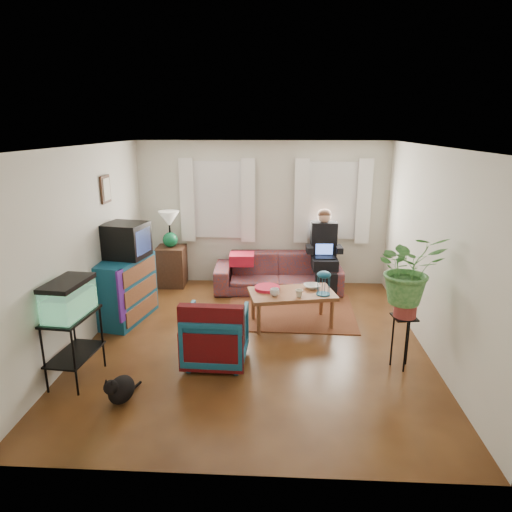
# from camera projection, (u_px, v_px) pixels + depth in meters

# --- Properties ---
(floor) EXTENTS (4.50, 5.00, 0.01)m
(floor) POSITION_uv_depth(u_px,v_px,m) (254.00, 341.00, 6.25)
(floor) COLOR #4F2B14
(floor) RESTS_ON ground
(ceiling) EXTENTS (4.50, 5.00, 0.01)m
(ceiling) POSITION_uv_depth(u_px,v_px,m) (254.00, 146.00, 5.53)
(ceiling) COLOR white
(ceiling) RESTS_ON wall_back
(wall_back) EXTENTS (4.50, 0.01, 2.60)m
(wall_back) POSITION_uv_depth(u_px,v_px,m) (262.00, 214.00, 8.29)
(wall_back) COLOR silver
(wall_back) RESTS_ON floor
(wall_front) EXTENTS (4.50, 0.01, 2.60)m
(wall_front) POSITION_uv_depth(u_px,v_px,m) (236.00, 335.00, 3.49)
(wall_front) COLOR silver
(wall_front) RESTS_ON floor
(wall_left) EXTENTS (0.01, 5.00, 2.60)m
(wall_left) POSITION_uv_depth(u_px,v_px,m) (84.00, 247.00, 6.01)
(wall_left) COLOR silver
(wall_left) RESTS_ON floor
(wall_right) EXTENTS (0.01, 5.00, 2.60)m
(wall_right) POSITION_uv_depth(u_px,v_px,m) (431.00, 252.00, 5.77)
(wall_right) COLOR silver
(wall_right) RESTS_ON floor
(window_left) EXTENTS (1.08, 0.04, 1.38)m
(window_left) POSITION_uv_depth(u_px,v_px,m) (218.00, 200.00, 8.24)
(window_left) COLOR white
(window_left) RESTS_ON wall_back
(window_right) EXTENTS (1.08, 0.04, 1.38)m
(window_right) POSITION_uv_depth(u_px,v_px,m) (332.00, 201.00, 8.14)
(window_right) COLOR white
(window_right) RESTS_ON wall_back
(curtains_left) EXTENTS (1.36, 0.06, 1.50)m
(curtains_left) POSITION_uv_depth(u_px,v_px,m) (217.00, 201.00, 8.17)
(curtains_left) COLOR white
(curtains_left) RESTS_ON wall_back
(curtains_right) EXTENTS (1.36, 0.06, 1.50)m
(curtains_right) POSITION_uv_depth(u_px,v_px,m) (333.00, 202.00, 8.06)
(curtains_right) COLOR white
(curtains_right) RESTS_ON wall_back
(picture_frame) EXTENTS (0.04, 0.32, 0.40)m
(picture_frame) POSITION_uv_depth(u_px,v_px,m) (106.00, 189.00, 6.64)
(picture_frame) COLOR #3D2616
(picture_frame) RESTS_ON wall_left
(area_rug) EXTENTS (2.04, 1.64, 0.01)m
(area_rug) POSITION_uv_depth(u_px,v_px,m) (290.00, 311.00, 7.24)
(area_rug) COLOR brown
(area_rug) RESTS_ON floor
(sofa) EXTENTS (2.26, 0.97, 0.87)m
(sofa) POSITION_uv_depth(u_px,v_px,m) (278.00, 267.00, 8.08)
(sofa) COLOR brown
(sofa) RESTS_ON floor
(seated_person) EXTENTS (0.58, 0.71, 1.33)m
(seated_person) POSITION_uv_depth(u_px,v_px,m) (324.00, 255.00, 8.01)
(seated_person) COLOR black
(seated_person) RESTS_ON sofa
(side_table) EXTENTS (0.51, 0.51, 0.73)m
(side_table) POSITION_uv_depth(u_px,v_px,m) (172.00, 266.00, 8.36)
(side_table) COLOR #3B2716
(side_table) RESTS_ON floor
(table_lamp) EXTENTS (0.38, 0.38, 0.67)m
(table_lamp) POSITION_uv_depth(u_px,v_px,m) (170.00, 230.00, 8.18)
(table_lamp) COLOR white
(table_lamp) RESTS_ON side_table
(dresser) EXTENTS (0.73, 1.15, 0.96)m
(dresser) POSITION_uv_depth(u_px,v_px,m) (124.00, 289.00, 6.83)
(dresser) COLOR navy
(dresser) RESTS_ON floor
(crt_tv) EXTENTS (0.68, 0.64, 0.51)m
(crt_tv) POSITION_uv_depth(u_px,v_px,m) (126.00, 240.00, 6.72)
(crt_tv) COLOR black
(crt_tv) RESTS_ON dresser
(aquarium_stand) EXTENTS (0.47, 0.75, 0.80)m
(aquarium_stand) POSITION_uv_depth(u_px,v_px,m) (75.00, 348.00, 5.21)
(aquarium_stand) COLOR black
(aquarium_stand) RESTS_ON floor
(aquarium) EXTENTS (0.42, 0.68, 0.42)m
(aquarium) POSITION_uv_depth(u_px,v_px,m) (69.00, 298.00, 5.04)
(aquarium) COLOR #7FD899
(aquarium) RESTS_ON aquarium_stand
(black_cat) EXTENTS (0.37, 0.46, 0.34)m
(black_cat) POSITION_uv_depth(u_px,v_px,m) (121.00, 387.00, 4.83)
(black_cat) COLOR black
(black_cat) RESTS_ON floor
(armchair) EXTENTS (0.77, 0.72, 0.76)m
(armchair) POSITION_uv_depth(u_px,v_px,m) (216.00, 333.00, 5.61)
(armchair) COLOR #136874
(armchair) RESTS_ON floor
(serape_throw) EXTENTS (0.77, 0.20, 0.63)m
(serape_throw) POSITION_uv_depth(u_px,v_px,m) (211.00, 332.00, 5.29)
(serape_throw) COLOR #9E0A0A
(serape_throw) RESTS_ON armchair
(coffee_table) EXTENTS (1.34, 0.91, 0.51)m
(coffee_table) POSITION_uv_depth(u_px,v_px,m) (291.00, 308.00, 6.71)
(coffee_table) COLOR olive
(coffee_table) RESTS_ON floor
(cup_a) EXTENTS (0.16, 0.16, 0.11)m
(cup_a) POSITION_uv_depth(u_px,v_px,m) (275.00, 292.00, 6.48)
(cup_a) COLOR white
(cup_a) RESTS_ON coffee_table
(cup_b) EXTENTS (0.13, 0.13, 0.10)m
(cup_b) POSITION_uv_depth(u_px,v_px,m) (299.00, 293.00, 6.45)
(cup_b) COLOR beige
(cup_b) RESTS_ON coffee_table
(bowl) EXTENTS (0.29, 0.29, 0.06)m
(bowl) POSITION_uv_depth(u_px,v_px,m) (312.00, 286.00, 6.79)
(bowl) COLOR white
(bowl) RESTS_ON coffee_table
(snack_tray) EXTENTS (0.45, 0.45, 0.04)m
(snack_tray) POSITION_uv_depth(u_px,v_px,m) (267.00, 288.00, 6.75)
(snack_tray) COLOR #B21414
(snack_tray) RESTS_ON coffee_table
(birdcage) EXTENTS (0.24, 0.24, 0.36)m
(birdcage) POSITION_uv_depth(u_px,v_px,m) (324.00, 283.00, 6.50)
(birdcage) COLOR #115B6B
(birdcage) RESTS_ON coffee_table
(plant_stand) EXTENTS (0.32, 0.32, 0.67)m
(plant_stand) POSITION_uv_depth(u_px,v_px,m) (402.00, 342.00, 5.49)
(plant_stand) COLOR black
(plant_stand) RESTS_ON floor
(potted_plant) EXTENTS (0.84, 0.76, 0.85)m
(potted_plant) POSITION_uv_depth(u_px,v_px,m) (408.00, 280.00, 5.27)
(potted_plant) COLOR #599947
(potted_plant) RESTS_ON plant_stand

